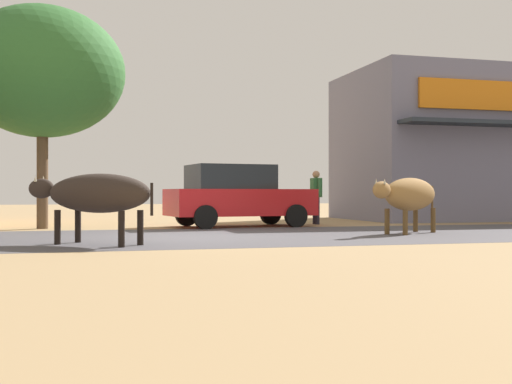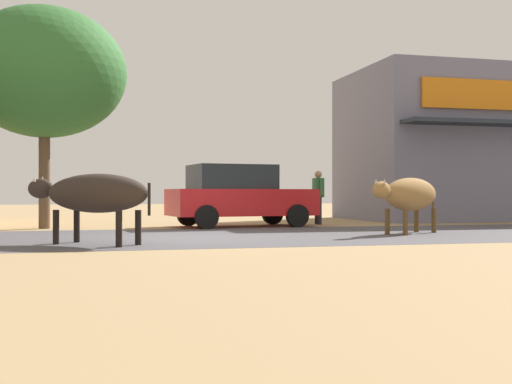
# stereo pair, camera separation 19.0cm
# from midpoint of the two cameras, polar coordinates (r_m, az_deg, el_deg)

# --- Properties ---
(ground) EXTENTS (80.00, 80.00, 0.00)m
(ground) POSITION_cam_midpoint_polar(r_m,az_deg,el_deg) (13.61, -5.47, -3.87)
(ground) COLOR #A28359
(asphalt_road) EXTENTS (72.00, 6.02, 0.00)m
(asphalt_road) POSITION_cam_midpoint_polar(r_m,az_deg,el_deg) (13.61, -5.47, -3.86)
(asphalt_road) COLOR #4C494E
(asphalt_road) RESTS_ON ground
(storefront_right_club) EXTENTS (8.49, 5.97, 4.97)m
(storefront_right_club) POSITION_cam_midpoint_polar(r_m,az_deg,el_deg) (24.11, 18.52, 3.71)
(storefront_right_club) COLOR slate
(storefront_right_club) RESTS_ON ground
(roadside_tree) EXTENTS (4.10, 4.10, 5.57)m
(roadside_tree) POSITION_cam_midpoint_polar(r_m,az_deg,el_deg) (17.70, -17.48, 9.76)
(roadside_tree) COLOR brown
(roadside_tree) RESTS_ON ground
(parked_hatchback_car) EXTENTS (4.00, 2.22, 1.64)m
(parked_hatchback_car) POSITION_cam_midpoint_polar(r_m,az_deg,el_deg) (17.60, -1.19, -0.27)
(parked_hatchback_car) COLOR red
(parked_hatchback_car) RESTS_ON ground
(cow_near_brown) EXTENTS (2.33, 2.12, 1.24)m
(cow_near_brown) POSITION_cam_midpoint_polar(r_m,az_deg,el_deg) (11.80, -13.34, -0.15)
(cow_near_brown) COLOR #2F2520
(cow_near_brown) RESTS_ON ground
(cow_far_dark) EXTENTS (2.34, 1.76, 1.23)m
(cow_far_dark) POSITION_cam_midpoint_polar(r_m,az_deg,el_deg) (14.96, 13.45, -0.23)
(cow_far_dark) COLOR olive
(cow_far_dark) RESTS_ON ground
(pedestrian_by_shop) EXTENTS (0.30, 0.61, 1.53)m
(pedestrian_by_shop) POSITION_cam_midpoint_polar(r_m,az_deg,el_deg) (19.02, 5.67, -0.10)
(pedestrian_by_shop) COLOR #262633
(pedestrian_by_shop) RESTS_ON ground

